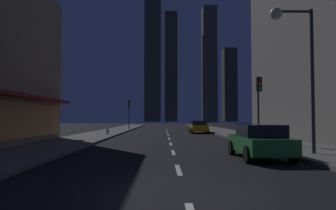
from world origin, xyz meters
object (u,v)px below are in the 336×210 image
(car_parked_near, at_px, (260,141))
(street_lamp_right, at_px, (294,44))
(fire_hydrant_far_left, at_px, (107,131))
(traffic_light_near_right, at_px, (259,95))
(traffic_light_far_left, at_px, (129,108))
(car_parked_far, at_px, (199,127))

(car_parked_near, xyz_separation_m, street_lamp_right, (1.78, 0.58, 4.33))
(fire_hydrant_far_left, height_order, traffic_light_near_right, traffic_light_near_right)
(fire_hydrant_far_left, height_order, street_lamp_right, street_lamp_right)
(car_parked_near, relative_size, street_lamp_right, 0.64)
(car_parked_near, distance_m, traffic_light_near_right, 6.92)
(street_lamp_right, bearing_deg, car_parked_near, -162.09)
(street_lamp_right, bearing_deg, traffic_light_near_right, 88.77)
(traffic_light_near_right, height_order, traffic_light_far_left, same)
(car_parked_near, height_order, traffic_light_near_right, traffic_light_near_right)
(car_parked_near, bearing_deg, car_parked_far, 90.00)
(fire_hydrant_far_left, relative_size, street_lamp_right, 0.10)
(car_parked_far, bearing_deg, traffic_light_near_right, -83.49)
(car_parked_near, bearing_deg, traffic_light_near_right, 72.92)
(fire_hydrant_far_left, distance_m, street_lamp_right, 20.56)
(car_parked_far, distance_m, traffic_light_near_right, 16.95)
(car_parked_near, distance_m, traffic_light_far_left, 33.63)
(traffic_light_near_right, bearing_deg, street_lamp_right, -91.23)
(traffic_light_near_right, bearing_deg, car_parked_near, -107.08)
(car_parked_near, relative_size, car_parked_far, 1.00)
(traffic_light_near_right, relative_size, traffic_light_far_left, 1.00)
(traffic_light_near_right, bearing_deg, car_parked_far, 96.51)
(car_parked_far, height_order, traffic_light_far_left, traffic_light_far_left)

